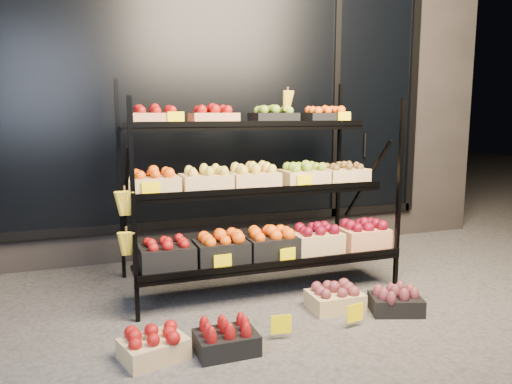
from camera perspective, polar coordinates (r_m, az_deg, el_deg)
name	(u,v)px	position (r m, az deg, el deg)	size (l,w,h in m)	color
ground	(288,311)	(3.65, 3.67, -13.41)	(24.00, 24.00, 0.00)	#514F4C
building	(199,81)	(5.84, -6.58, 12.51)	(6.00, 2.08, 3.50)	#2D2826
display_rack	(257,190)	(3.97, 0.17, 0.29)	(2.18, 1.02, 1.69)	black
tag_floor_a	(281,330)	(3.21, 2.89, -15.52)	(0.13, 0.01, 0.12)	#FFE500
tag_floor_b	(355,319)	(3.43, 11.23, -14.01)	(0.13, 0.01, 0.12)	#FFE500
floor_crate_left	(154,345)	(3.03, -11.63, -16.70)	(0.41, 0.35, 0.19)	tan
floor_crate_midleft	(226,338)	(3.05, -3.42, -16.34)	(0.36, 0.26, 0.19)	black
floor_crate_midright	(335,297)	(3.68, 9.00, -11.80)	(0.37, 0.28, 0.19)	tan
floor_crate_right	(396,301)	(3.72, 15.68, -11.86)	(0.41, 0.36, 0.18)	black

